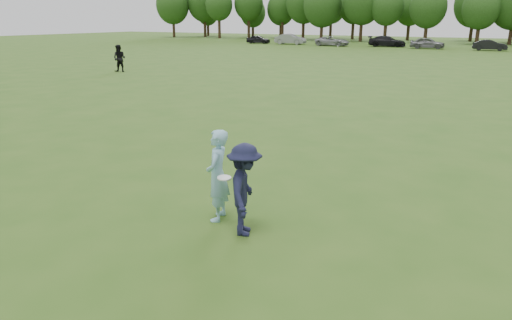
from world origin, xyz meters
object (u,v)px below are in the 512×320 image
at_px(thrower, 218,176).
at_px(car_a, 258,39).
at_px(car_b, 290,39).
at_px(car_f, 490,45).
at_px(car_d, 387,41).
at_px(car_c, 332,41).
at_px(player_far_a, 120,58).
at_px(defender, 245,190).
at_px(car_e, 427,43).

height_order(thrower, car_a, thrower).
height_order(car_b, car_f, car_b).
bearing_deg(car_a, car_f, -97.94).
xyz_separation_m(car_b, car_d, (14.72, 1.21, -0.03)).
height_order(car_b, car_c, car_b).
bearing_deg(car_d, player_far_a, 159.45).
bearing_deg(car_d, defender, -175.89).
bearing_deg(car_e, player_far_a, 154.81).
height_order(defender, car_c, defender).
bearing_deg(car_f, car_a, 84.10).
bearing_deg(defender, car_d, -12.79).
bearing_deg(player_far_a, car_b, 81.58).
xyz_separation_m(car_c, car_d, (7.51, 1.91, 0.07)).
distance_m(thrower, car_c, 61.84).
distance_m(defender, player_far_a, 29.21).
distance_m(car_c, car_e, 13.35).
height_order(thrower, car_e, thrower).
bearing_deg(car_b, thrower, -161.01).
height_order(defender, car_b, defender).
xyz_separation_m(thrower, car_d, (-11.80, 60.66, -0.19)).
distance_m(defender, car_d, 62.25).
height_order(thrower, car_b, thrower).
bearing_deg(thrower, car_b, -174.21).
height_order(defender, car_a, defender).
bearing_deg(defender, car_a, 4.45).
xyz_separation_m(player_far_a, car_d, (9.70, 42.11, -0.26)).
relative_size(car_b, car_d, 0.92).
relative_size(defender, car_d, 0.34).
bearing_deg(car_d, car_a, 86.48).
bearing_deg(car_a, thrower, -159.04).
bearing_deg(car_e, car_f, -93.64).
height_order(defender, car_f, defender).
bearing_deg(car_c, car_b, 86.76).
relative_size(defender, player_far_a, 0.88).
bearing_deg(player_far_a, car_e, 53.52).
bearing_deg(car_a, player_far_a, -172.90).
bearing_deg(car_e, car_c, 86.49).
relative_size(defender, car_a, 0.47).
distance_m(player_far_a, car_f, 46.52).
xyz_separation_m(defender, car_a, (-32.91, 59.52, -0.24)).
relative_size(car_d, car_f, 1.29).
relative_size(thrower, car_e, 0.43).
xyz_separation_m(thrower, car_e, (-5.97, 58.89, -0.19)).
bearing_deg(car_f, car_c, 85.12).
height_order(thrower, player_far_a, player_far_a).
xyz_separation_m(car_c, car_e, (13.34, 0.15, 0.06)).
xyz_separation_m(defender, car_b, (-27.34, 59.75, -0.10)).
height_order(car_b, car_e, car_b).
bearing_deg(car_c, car_d, -73.40).
bearing_deg(car_d, car_c, 96.69).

